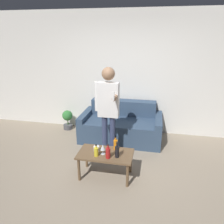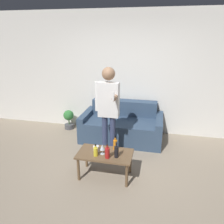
% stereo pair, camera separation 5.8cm
% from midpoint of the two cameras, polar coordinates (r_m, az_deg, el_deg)
% --- Properties ---
extents(ground_plane, '(16.00, 16.00, 0.00)m').
position_cam_midpoint_polar(ground_plane, '(3.60, -1.56, -17.74)').
color(ground_plane, gray).
extents(wall_back, '(8.00, 0.06, 2.70)m').
position_cam_midpoint_polar(wall_back, '(4.96, 3.80, 9.89)').
color(wall_back, silver).
rests_on(wall_back, ground_plane).
extents(couch, '(1.72, 0.92, 0.79)m').
position_cam_midpoint_polar(couch, '(4.80, 2.11, -3.59)').
color(couch, '#334760').
rests_on(couch, ground_plane).
extents(coffee_table, '(0.86, 0.48, 0.42)m').
position_cam_midpoint_polar(coffee_table, '(3.53, -2.20, -11.48)').
color(coffee_table, brown).
rests_on(coffee_table, ground_plane).
extents(bottle_orange, '(0.07, 0.07, 0.23)m').
position_cam_midpoint_polar(bottle_orange, '(3.33, -1.51, -10.56)').
color(bottle_orange, '#B21E1E').
rests_on(bottle_orange, coffee_table).
extents(bottle_green, '(0.07, 0.07, 0.19)m').
position_cam_midpoint_polar(bottle_green, '(3.40, -4.64, -10.26)').
color(bottle_green, yellow).
rests_on(bottle_green, coffee_table).
extents(bottle_dark, '(0.07, 0.07, 0.25)m').
position_cam_midpoint_polar(bottle_dark, '(3.35, 0.81, -10.23)').
color(bottle_dark, black).
rests_on(bottle_dark, coffee_table).
extents(bottle_yellow, '(0.07, 0.07, 0.23)m').
position_cam_midpoint_polar(bottle_yellow, '(3.57, 0.46, -8.42)').
color(bottle_yellow, orange).
rests_on(bottle_yellow, coffee_table).
extents(wine_glass_near, '(0.08, 0.08, 0.16)m').
position_cam_midpoint_polar(wine_glass_near, '(3.43, -2.90, -9.28)').
color(wine_glass_near, silver).
rests_on(wine_glass_near, coffee_table).
extents(cup_on_table, '(0.09, 0.09, 0.08)m').
position_cam_midpoint_polar(cup_on_table, '(3.55, -4.56, -9.51)').
color(cup_on_table, white).
rests_on(cup_on_table, coffee_table).
extents(person_standing_front, '(0.43, 0.42, 1.68)m').
position_cam_midpoint_polar(person_standing_front, '(3.81, -1.43, 1.77)').
color(person_standing_front, navy).
rests_on(person_standing_front, ground_plane).
extents(potted_plant, '(0.25, 0.25, 0.47)m').
position_cam_midpoint_polar(potted_plant, '(5.39, -11.82, -1.68)').
color(potted_plant, '#4C4C51').
rests_on(potted_plant, ground_plane).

